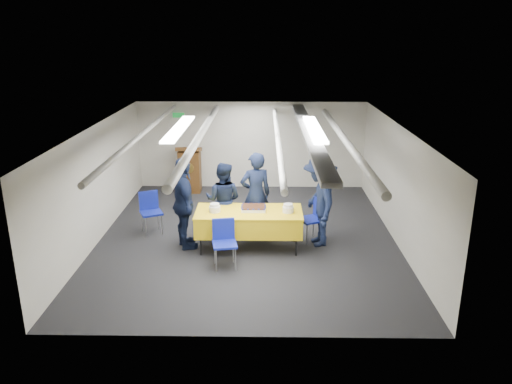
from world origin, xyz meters
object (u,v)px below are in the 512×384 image
sheet_cake (254,208)px  sailor_d (319,201)px  serving_table (249,221)px  podium (190,169)px  chair_near (224,238)px  sailor_b (223,200)px  sailor_a (256,195)px  chair_right (314,215)px  chair_left (150,208)px  sailor_c (184,204)px

sheet_cake → sailor_d: (1.28, 0.16, 0.09)m
serving_table → podium: bearing=114.8°
chair_near → sailor_b: 1.39m
chair_near → sailor_a: 1.56m
podium → sailor_a: sailor_a is taller
chair_right → chair_left: 3.42m
podium → sailor_b: 3.17m
serving_table → podium: podium is taller
serving_table → sailor_b: 0.84m
sheet_cake → chair_right: 1.30m
sheet_cake → chair_near: size_ratio=0.55×
chair_left → podium: bearing=80.9°
sailor_a → sailor_b: bearing=-10.7°
sheet_cake → chair_near: chair_near is taller
sheet_cake → sailor_b: bearing=139.4°
sheet_cake → sailor_d: sailor_d is taller
chair_right → chair_left: bearing=173.7°
chair_near → chair_right: size_ratio=1.00×
sailor_a → chair_right: bearing=152.3°
sheet_cake → chair_right: bearing=16.7°
podium → chair_right: (2.95, -3.14, -0.08)m
podium → chair_near: bearing=-74.1°
chair_near → sailor_b: bearing=95.0°
chair_right → chair_near: bearing=-145.5°
serving_table → sailor_c: (-1.24, 0.02, 0.34)m
sailor_b → sailor_d: 1.95m
chair_near → sailor_a: (0.54, 1.42, 0.35)m
chair_right → sailor_a: bearing=168.6°
sheet_cake → chair_right: (1.21, 0.36, -0.28)m
chair_near → sailor_a: sailor_a is taller
serving_table → chair_left: (-2.09, 0.81, -0.03)m
sheet_cake → chair_left: size_ratio=0.55×
chair_left → sailor_d: 3.53m
sailor_b → sailor_d: bearing=-178.2°
chair_left → sheet_cake: bearing=-18.8°
chair_left → sailor_b: sailor_b is taller
sailor_d → sailor_b: bearing=-109.9°
sailor_c → sailor_d: sailor_c is taller
sailor_b → sailor_c: size_ratio=0.87×
sheet_cake → chair_left: chair_left is taller
serving_table → sailor_c: sailor_c is taller
serving_table → sailor_b: bearing=131.8°
podium → chair_left: podium is taller
podium → chair_near: podium is taller
sailor_d → chair_near: bearing=-69.9°
chair_left → sailor_a: 2.24m
sheet_cake → chair_left: 2.32m
serving_table → podium: 3.93m
serving_table → chair_left: bearing=158.9°
podium → sailor_a: (1.77, -2.90, 0.27)m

